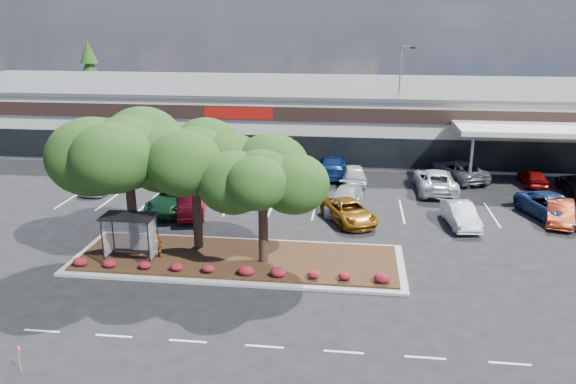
# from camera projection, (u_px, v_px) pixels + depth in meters

# --- Properties ---
(ground) EXTENTS (160.00, 160.00, 0.00)m
(ground) POSITION_uv_depth(u_px,v_px,m) (261.00, 298.00, 26.63)
(ground) COLOR black
(ground) RESTS_ON ground
(retail_store) EXTENTS (80.40, 25.20, 6.25)m
(retail_store) POSITION_uv_depth(u_px,v_px,m) (317.00, 114.00, 57.79)
(retail_store) COLOR beige
(retail_store) RESTS_ON ground
(landscape_island) EXTENTS (18.00, 6.00, 0.26)m
(landscape_island) POSITION_uv_depth(u_px,v_px,m) (238.00, 259.00, 30.62)
(landscape_island) COLOR #9D9D98
(landscape_island) RESTS_ON ground
(lane_markings) EXTENTS (33.12, 20.06, 0.01)m
(lane_markings) POSITION_uv_depth(u_px,v_px,m) (286.00, 222.00, 36.52)
(lane_markings) COLOR silver
(lane_markings) RESTS_ON ground
(shrub_row) EXTENTS (17.00, 0.80, 0.50)m
(shrub_row) POSITION_uv_depth(u_px,v_px,m) (229.00, 269.00, 28.51)
(shrub_row) COLOR maroon
(shrub_row) RESTS_ON landscape_island
(bus_shelter) EXTENTS (2.75, 1.55, 2.59)m
(bus_shelter) POSITION_uv_depth(u_px,v_px,m) (130.00, 224.00, 29.61)
(bus_shelter) COLOR black
(bus_shelter) RESTS_ON landscape_island
(island_tree_west) EXTENTS (7.20, 7.20, 7.89)m
(island_tree_west) POSITION_uv_depth(u_px,v_px,m) (130.00, 181.00, 30.57)
(island_tree_west) COLOR #183510
(island_tree_west) RESTS_ON landscape_island
(island_tree_mid) EXTENTS (6.60, 6.60, 7.32)m
(island_tree_mid) POSITION_uv_depth(u_px,v_px,m) (196.00, 185.00, 30.91)
(island_tree_mid) COLOR #183510
(island_tree_mid) RESTS_ON landscape_island
(island_tree_east) EXTENTS (5.80, 5.80, 6.50)m
(island_tree_east) POSITION_uv_depth(u_px,v_px,m) (263.00, 203.00, 29.14)
(island_tree_east) COLOR #183510
(island_tree_east) RESTS_ON landscape_island
(conifer_north_west) EXTENTS (4.40, 4.40, 10.00)m
(conifer_north_west) POSITION_uv_depth(u_px,v_px,m) (91.00, 80.00, 72.20)
(conifer_north_west) COLOR #183510
(conifer_north_west) RESTS_ON ground
(person_waiting) EXTENTS (0.68, 0.51, 1.68)m
(person_waiting) POSITION_uv_depth(u_px,v_px,m) (156.00, 243.00, 30.31)
(person_waiting) COLOR #594C47
(person_waiting) RESTS_ON landscape_island
(light_pole) EXTENTS (1.43, 0.50, 10.46)m
(light_pole) POSITION_uv_depth(u_px,v_px,m) (399.00, 112.00, 49.90)
(light_pole) COLOR #9D9D98
(light_pole) RESTS_ON ground
(survey_stake) EXTENTS (0.08, 0.14, 1.10)m
(survey_stake) POSITION_uv_depth(u_px,v_px,m) (19.00, 356.00, 20.90)
(survey_stake) COLOR tan
(survey_stake) RESTS_ON ground
(car_0) EXTENTS (2.36, 5.09, 1.44)m
(car_0) POSITION_uv_depth(u_px,v_px,m) (104.00, 181.00, 43.11)
(car_0) COLOR slate
(car_0) RESTS_ON ground
(car_1) EXTENTS (2.97, 5.97, 1.62)m
(car_1) POSITION_uv_depth(u_px,v_px,m) (175.00, 198.00, 38.63)
(car_1) COLOR #194F2A
(car_1) RESTS_ON ground
(car_2) EXTENTS (2.75, 5.16, 1.61)m
(car_2) POSITION_uv_depth(u_px,v_px,m) (193.00, 203.00, 37.74)
(car_2) COLOR maroon
(car_2) RESTS_ON ground
(car_3) EXTENTS (2.99, 4.24, 1.34)m
(car_3) POSITION_uv_depth(u_px,v_px,m) (292.00, 193.00, 40.28)
(car_3) COLOR maroon
(car_3) RESTS_ON ground
(car_4) EXTENTS (4.26, 5.60, 1.41)m
(car_4) POSITION_uv_depth(u_px,v_px,m) (349.00, 211.00, 36.40)
(car_4) COLOR #7E480B
(car_4) RESTS_ON ground
(car_5) EXTENTS (2.93, 5.43, 1.49)m
(car_5) POSITION_uv_depth(u_px,v_px,m) (345.00, 200.00, 38.54)
(car_5) COLOR #A8ABB4
(car_5) RESTS_ON ground
(car_6) EXTENTS (2.09, 4.60, 1.46)m
(car_6) POSITION_uv_depth(u_px,v_px,m) (460.00, 215.00, 35.68)
(car_6) COLOR white
(car_6) RESTS_ON ground
(car_7) EXTENTS (2.71, 4.71, 1.47)m
(car_7) POSITION_uv_depth(u_px,v_px,m) (559.00, 212.00, 36.15)
(car_7) COLOR #A03014
(car_7) RESTS_ON ground
(car_8) EXTENTS (4.26, 6.25, 1.59)m
(car_8) POSITION_uv_depth(u_px,v_px,m) (553.00, 207.00, 36.86)
(car_8) COLOR navy
(car_8) RESTS_ON ground
(car_9) EXTENTS (1.98, 4.49, 1.44)m
(car_9) POSITION_uv_depth(u_px,v_px,m) (122.00, 169.00, 46.39)
(car_9) COLOR #58565E
(car_9) RESTS_ON ground
(car_11) EXTENTS (3.56, 5.42, 1.38)m
(car_11) POSITION_uv_depth(u_px,v_px,m) (276.00, 167.00, 47.26)
(car_11) COLOR slate
(car_11) RESTS_ON ground
(car_12) EXTENTS (2.71, 5.98, 1.70)m
(car_12) POSITION_uv_depth(u_px,v_px,m) (332.00, 166.00, 46.86)
(car_12) COLOR navy
(car_12) RESTS_ON ground
(car_13) EXTENTS (2.39, 4.87, 1.60)m
(car_13) POSITION_uv_depth(u_px,v_px,m) (353.00, 174.00, 44.80)
(car_13) COLOR #ABB1B6
(car_13) RESTS_ON ground
(car_14) EXTENTS (2.96, 6.25, 1.72)m
(car_14) POSITION_uv_depth(u_px,v_px,m) (435.00, 180.00, 42.69)
(car_14) COLOR #B4BAC2
(car_14) RESTS_ON ground
(car_15) EXTENTS (4.64, 6.51, 1.65)m
(car_15) POSITION_uv_depth(u_px,v_px,m) (458.00, 170.00, 45.69)
(car_15) COLOR #56545C
(car_15) RESTS_ON ground
(car_16) EXTENTS (1.64, 4.00, 1.36)m
(car_16) POSITION_uv_depth(u_px,v_px,m) (533.00, 177.00, 44.27)
(car_16) COLOR maroon
(car_16) RESTS_ON ground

